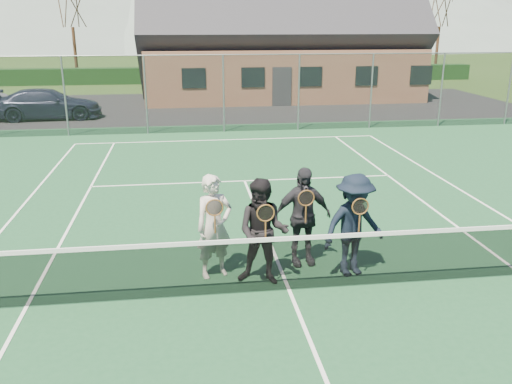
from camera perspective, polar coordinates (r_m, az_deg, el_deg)
The scene contains 14 objects.
ground at distance 28.18m, azimuth -4.40°, elevation 8.86°, with size 220.00×220.00×0.00m, color #2E4B1A.
court_surface at distance 9.03m, azimuth 3.50°, elevation -10.32°, with size 30.00×30.00×0.02m, color #1C4C2B.
tarmac_carpark at distance 28.24m, azimuth -12.62°, elevation 8.52°, with size 40.00×12.00×0.01m, color black.
hedge_row at distance 40.02m, azimuth -5.49°, elevation 12.18°, with size 40.00×1.20×1.10m, color black.
hill_east at distance 117.40m, azimuth 22.23°, elevation 17.66°, with size 90.00×90.00×14.00m, color #53645B.
car_c at distance 26.36m, azimuth -21.04°, elevation 8.64°, with size 1.88×4.63×1.34m, color #191D33.
court_markings at distance 9.02m, azimuth 3.50°, elevation -10.23°, with size 11.03×23.83×0.01m.
tennis_net at distance 8.79m, azimuth 3.56°, elevation -7.26°, with size 11.68×0.08×1.10m.
perimeter_fence at distance 21.55m, azimuth -3.43°, elevation 10.31°, with size 30.07×0.07×3.02m.
clubhouse at distance 32.31m, azimuth 2.40°, elevation 17.10°, with size 15.60×8.20×7.70m.
player_a at distance 9.16m, azimuth -4.43°, elevation -3.63°, with size 0.77×0.64×1.80m.
player_b at distance 8.89m, azimuth 0.75°, elevation -4.25°, with size 1.05×0.93×1.80m.
player_c at distance 9.63m, azimuth 4.88°, elevation -2.57°, with size 1.09×0.55×1.80m.
player_d at distance 9.34m, azimuth 10.26°, elevation -3.46°, with size 1.31×0.98×1.80m.
Camera 1 is at (-1.60, -7.82, 4.22)m, focal length 38.00 mm.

